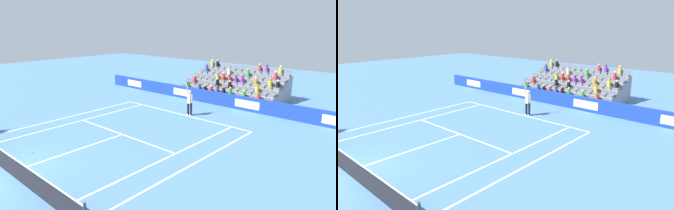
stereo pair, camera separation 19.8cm
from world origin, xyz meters
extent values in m
plane|color=#4C7AB2|center=(0.00, 0.00, 0.00)|extent=(80.00, 80.00, 0.00)
cube|color=white|center=(0.00, -11.89, 0.00)|extent=(10.97, 0.10, 0.01)
cube|color=white|center=(0.00, -6.40, 0.00)|extent=(8.23, 0.10, 0.01)
cube|color=white|center=(0.00, -3.20, 0.00)|extent=(0.10, 6.40, 0.01)
cube|color=white|center=(4.12, -5.95, 0.00)|extent=(0.10, 11.89, 0.01)
cube|color=white|center=(-4.12, -5.95, 0.00)|extent=(0.10, 11.89, 0.01)
cube|color=white|center=(5.49, -5.95, 0.00)|extent=(0.10, 11.89, 0.01)
cube|color=white|center=(-5.49, -5.95, 0.00)|extent=(0.10, 11.89, 0.01)
cube|color=white|center=(0.00, -11.79, 0.00)|extent=(0.10, 0.20, 0.01)
cube|color=#193899|center=(0.00, -15.88, 0.53)|extent=(24.72, 0.20, 1.05)
cube|color=white|center=(-3.09, -15.77, 0.53)|extent=(1.98, 0.01, 0.59)
cube|color=white|center=(3.09, -15.77, 0.53)|extent=(1.98, 0.01, 0.59)
cube|color=white|center=(9.27, -15.77, 0.53)|extent=(1.98, 0.01, 0.59)
cube|color=black|center=(0.00, 0.00, 0.46)|extent=(11.77, 0.02, 0.92)
cube|color=white|center=(0.00, 0.00, 0.94)|extent=(11.77, 0.04, 0.04)
cylinder|color=black|center=(-0.66, -12.15, 0.45)|extent=(0.16, 0.16, 0.90)
cylinder|color=black|center=(-0.42, -12.13, 0.45)|extent=(0.16, 0.16, 0.90)
cube|color=white|center=(-0.66, -12.15, 0.04)|extent=(0.14, 0.27, 0.08)
cube|color=white|center=(-0.42, -12.13, 0.04)|extent=(0.14, 0.27, 0.08)
cube|color=white|center=(-0.54, -12.14, 1.20)|extent=(0.25, 0.38, 0.60)
sphere|color=#D3A884|center=(-0.54, -12.14, 1.66)|extent=(0.24, 0.24, 0.24)
cylinder|color=#D3A884|center=(-0.32, -12.12, 1.81)|extent=(0.09, 0.09, 0.62)
cylinder|color=#D3A884|center=(-0.76, -12.11, 1.22)|extent=(0.09, 0.09, 0.56)
cylinder|color=black|center=(-0.32, -12.12, 2.26)|extent=(0.04, 0.04, 0.28)
torus|color=red|center=(-0.32, -12.12, 2.54)|extent=(0.06, 0.31, 0.31)
sphere|color=#D1E533|center=(-0.32, -12.12, 2.82)|extent=(0.07, 0.07, 0.07)
cube|color=gray|center=(0.00, -16.95, 0.21)|extent=(8.68, 0.95, 0.42)
cube|color=slate|center=(-4.03, -16.95, 0.52)|extent=(0.48, 0.44, 0.20)
cube|color=slate|center=(-4.03, -17.15, 0.77)|extent=(0.48, 0.04, 0.30)
cube|color=slate|center=(-3.41, -16.95, 0.52)|extent=(0.48, 0.44, 0.20)
cube|color=slate|center=(-3.41, -17.15, 0.77)|extent=(0.48, 0.04, 0.30)
cube|color=slate|center=(-2.79, -16.95, 0.52)|extent=(0.48, 0.44, 0.20)
cube|color=slate|center=(-2.79, -17.15, 0.77)|extent=(0.48, 0.04, 0.30)
cube|color=slate|center=(-2.17, -16.95, 0.52)|extent=(0.48, 0.44, 0.20)
cube|color=slate|center=(-2.17, -17.15, 0.77)|extent=(0.48, 0.04, 0.30)
cube|color=slate|center=(-1.55, -16.95, 0.52)|extent=(0.48, 0.44, 0.20)
cube|color=slate|center=(-1.55, -17.15, 0.77)|extent=(0.48, 0.04, 0.30)
cube|color=slate|center=(-0.93, -16.95, 0.52)|extent=(0.48, 0.44, 0.20)
cube|color=slate|center=(-0.93, -17.15, 0.77)|extent=(0.48, 0.04, 0.30)
cube|color=slate|center=(-0.31, -16.95, 0.52)|extent=(0.48, 0.44, 0.20)
cube|color=slate|center=(-0.31, -17.15, 0.77)|extent=(0.48, 0.04, 0.30)
cube|color=slate|center=(0.31, -16.95, 0.52)|extent=(0.48, 0.44, 0.20)
cube|color=slate|center=(0.31, -17.15, 0.77)|extent=(0.48, 0.04, 0.30)
cube|color=slate|center=(0.93, -16.95, 0.52)|extent=(0.48, 0.44, 0.20)
cube|color=slate|center=(0.93, -17.15, 0.77)|extent=(0.48, 0.04, 0.30)
cube|color=slate|center=(1.55, -16.95, 0.52)|extent=(0.48, 0.44, 0.20)
cube|color=slate|center=(1.55, -17.15, 0.77)|extent=(0.48, 0.04, 0.30)
cube|color=slate|center=(2.17, -16.95, 0.52)|extent=(0.48, 0.44, 0.20)
cube|color=slate|center=(2.17, -17.15, 0.77)|extent=(0.48, 0.04, 0.30)
cube|color=slate|center=(2.79, -16.95, 0.52)|extent=(0.48, 0.44, 0.20)
cube|color=slate|center=(2.79, -17.15, 0.77)|extent=(0.48, 0.04, 0.30)
cube|color=slate|center=(3.41, -16.95, 0.52)|extent=(0.48, 0.44, 0.20)
cube|color=slate|center=(3.41, -17.15, 0.77)|extent=(0.48, 0.04, 0.30)
cube|color=slate|center=(4.03, -16.95, 0.52)|extent=(0.48, 0.44, 0.20)
cube|color=slate|center=(4.03, -17.15, 0.77)|extent=(0.48, 0.04, 0.30)
cube|color=gray|center=(0.00, -17.90, 0.42)|extent=(8.68, 0.95, 0.84)
cube|color=slate|center=(-4.03, -17.90, 0.94)|extent=(0.48, 0.44, 0.20)
cube|color=slate|center=(-4.03, -18.10, 1.19)|extent=(0.48, 0.04, 0.30)
cube|color=slate|center=(-3.41, -17.90, 0.94)|extent=(0.48, 0.44, 0.20)
cube|color=slate|center=(-3.41, -18.10, 1.19)|extent=(0.48, 0.04, 0.30)
cube|color=slate|center=(-2.79, -17.90, 0.94)|extent=(0.48, 0.44, 0.20)
cube|color=slate|center=(-2.79, -18.10, 1.19)|extent=(0.48, 0.04, 0.30)
cube|color=slate|center=(-2.17, -17.90, 0.94)|extent=(0.48, 0.44, 0.20)
cube|color=slate|center=(-2.17, -18.10, 1.19)|extent=(0.48, 0.04, 0.30)
cube|color=slate|center=(-1.55, -17.90, 0.94)|extent=(0.48, 0.44, 0.20)
cube|color=slate|center=(-1.55, -18.10, 1.19)|extent=(0.48, 0.04, 0.30)
cube|color=slate|center=(-0.93, -17.90, 0.94)|extent=(0.48, 0.44, 0.20)
cube|color=slate|center=(-0.93, -18.10, 1.19)|extent=(0.48, 0.04, 0.30)
cube|color=slate|center=(-0.31, -17.90, 0.94)|extent=(0.48, 0.44, 0.20)
cube|color=slate|center=(-0.31, -18.10, 1.19)|extent=(0.48, 0.04, 0.30)
cube|color=slate|center=(0.31, -17.90, 0.94)|extent=(0.48, 0.44, 0.20)
cube|color=slate|center=(0.31, -18.10, 1.19)|extent=(0.48, 0.04, 0.30)
cube|color=slate|center=(0.93, -17.90, 0.94)|extent=(0.48, 0.44, 0.20)
cube|color=slate|center=(0.93, -18.10, 1.19)|extent=(0.48, 0.04, 0.30)
cube|color=slate|center=(1.55, -17.90, 0.94)|extent=(0.48, 0.44, 0.20)
cube|color=slate|center=(1.55, -18.10, 1.19)|extent=(0.48, 0.04, 0.30)
cube|color=slate|center=(2.17, -17.90, 0.94)|extent=(0.48, 0.44, 0.20)
cube|color=slate|center=(2.17, -18.10, 1.19)|extent=(0.48, 0.04, 0.30)
cube|color=slate|center=(2.79, -17.90, 0.94)|extent=(0.48, 0.44, 0.20)
cube|color=slate|center=(2.79, -18.10, 1.19)|extent=(0.48, 0.04, 0.30)
cube|color=slate|center=(3.41, -17.90, 0.94)|extent=(0.48, 0.44, 0.20)
cube|color=slate|center=(3.41, -18.10, 1.19)|extent=(0.48, 0.04, 0.30)
cube|color=slate|center=(4.03, -17.90, 0.94)|extent=(0.48, 0.44, 0.20)
cube|color=slate|center=(4.03, -18.10, 1.19)|extent=(0.48, 0.04, 0.30)
cube|color=gray|center=(0.00, -18.85, 0.63)|extent=(8.68, 0.95, 1.26)
cube|color=slate|center=(-4.03, -18.85, 1.36)|extent=(0.48, 0.44, 0.20)
cube|color=slate|center=(-4.03, -19.05, 1.61)|extent=(0.48, 0.04, 0.30)
cube|color=slate|center=(-3.41, -18.85, 1.36)|extent=(0.48, 0.44, 0.20)
cube|color=slate|center=(-3.41, -19.05, 1.61)|extent=(0.48, 0.04, 0.30)
cube|color=slate|center=(-2.79, -18.85, 1.36)|extent=(0.48, 0.44, 0.20)
cube|color=slate|center=(-2.79, -19.05, 1.61)|extent=(0.48, 0.04, 0.30)
cube|color=slate|center=(-2.17, -18.85, 1.36)|extent=(0.48, 0.44, 0.20)
cube|color=slate|center=(-2.17, -19.05, 1.61)|extent=(0.48, 0.04, 0.30)
cube|color=slate|center=(-1.55, -18.85, 1.36)|extent=(0.48, 0.44, 0.20)
cube|color=slate|center=(-1.55, -19.05, 1.61)|extent=(0.48, 0.04, 0.30)
cube|color=slate|center=(-0.93, -18.85, 1.36)|extent=(0.48, 0.44, 0.20)
cube|color=slate|center=(-0.93, -19.05, 1.61)|extent=(0.48, 0.04, 0.30)
cube|color=slate|center=(-0.31, -18.85, 1.36)|extent=(0.48, 0.44, 0.20)
cube|color=slate|center=(-0.31, -19.05, 1.61)|extent=(0.48, 0.04, 0.30)
cube|color=slate|center=(0.31, -18.85, 1.36)|extent=(0.48, 0.44, 0.20)
cube|color=slate|center=(0.31, -19.05, 1.61)|extent=(0.48, 0.04, 0.30)
cube|color=slate|center=(0.93, -18.85, 1.36)|extent=(0.48, 0.44, 0.20)
cube|color=slate|center=(0.93, -19.05, 1.61)|extent=(0.48, 0.04, 0.30)
cube|color=slate|center=(1.55, -18.85, 1.36)|extent=(0.48, 0.44, 0.20)
cube|color=slate|center=(1.55, -19.05, 1.61)|extent=(0.48, 0.04, 0.30)
cube|color=slate|center=(2.17, -18.85, 1.36)|extent=(0.48, 0.44, 0.20)
cube|color=slate|center=(2.17, -19.05, 1.61)|extent=(0.48, 0.04, 0.30)
cube|color=slate|center=(2.79, -18.85, 1.36)|extent=(0.48, 0.44, 0.20)
cube|color=slate|center=(2.79, -19.05, 1.61)|extent=(0.48, 0.04, 0.30)
cube|color=slate|center=(3.41, -18.85, 1.36)|extent=(0.48, 0.44, 0.20)
cube|color=slate|center=(3.41, -19.05, 1.61)|extent=(0.48, 0.04, 0.30)
cube|color=slate|center=(4.03, -18.85, 1.36)|extent=(0.48, 0.44, 0.20)
cube|color=slate|center=(4.03, -19.05, 1.61)|extent=(0.48, 0.04, 0.30)
cube|color=gray|center=(0.00, -19.80, 0.84)|extent=(8.68, 0.95, 1.68)
cube|color=slate|center=(-4.03, -19.80, 1.78)|extent=(0.48, 0.44, 0.20)
cube|color=slate|center=(-4.03, -20.00, 2.03)|extent=(0.48, 0.04, 0.30)
cube|color=slate|center=(-3.41, -19.80, 1.78)|extent=(0.48, 0.44, 0.20)
cube|color=slate|center=(-3.41, -20.00, 2.03)|extent=(0.48, 0.04, 0.30)
cube|color=slate|center=(-2.79, -19.80, 1.78)|extent=(0.48, 0.44, 0.20)
cube|color=slate|center=(-2.79, -20.00, 2.03)|extent=(0.48, 0.04, 0.30)
cube|color=slate|center=(-2.17, -19.80, 1.78)|extent=(0.48, 0.44, 0.20)
cube|color=slate|center=(-2.17, -20.00, 2.03)|extent=(0.48, 0.04, 0.30)
cube|color=slate|center=(-1.55, -19.80, 1.78)|extent=(0.48, 0.44, 0.20)
cube|color=slate|center=(-1.55, -20.00, 2.03)|extent=(0.48, 0.04, 0.30)
cube|color=slate|center=(-0.93, -19.80, 1.78)|extent=(0.48, 0.44, 0.20)
cube|color=slate|center=(-0.93, -20.00, 2.03)|extent=(0.48, 0.04, 0.30)
cube|color=slate|center=(-0.31, -19.80, 1.78)|extent=(0.48, 0.44, 0.20)
cube|color=slate|center=(-0.31, -20.00, 2.03)|extent=(0.48, 0.04, 0.30)
cube|color=slate|center=(0.31, -19.80, 1.78)|extent=(0.48, 0.44, 0.20)
cube|color=slate|center=(0.31, -20.00, 2.03)|extent=(0.48, 0.04, 0.30)
cube|color=slate|center=(0.93, -19.80, 1.78)|extent=(0.48, 0.44, 0.20)
cube|color=slate|center=(0.93, -20.00, 2.03)|extent=(0.48, 0.04, 0.30)
cube|color=slate|center=(1.55, -19.80, 1.78)|extent=(0.48, 0.44, 0.20)
cube|color=slate|center=(1.55, -20.00, 2.03)|extent=(0.48, 0.04, 0.30)
cube|color=slate|center=(2.17, -19.80, 1.78)|extent=(0.48, 0.44, 0.20)
cube|color=slate|center=(2.17, -20.00, 2.03)|extent=(0.48, 0.04, 0.30)
cube|color=slate|center=(2.79, -19.80, 1.78)|extent=(0.48, 0.44, 0.20)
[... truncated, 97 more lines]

